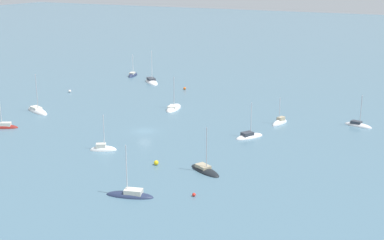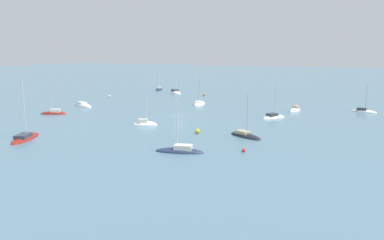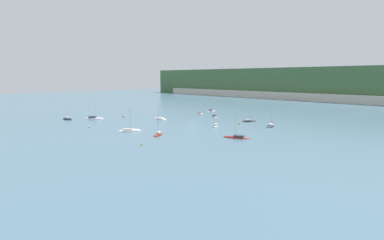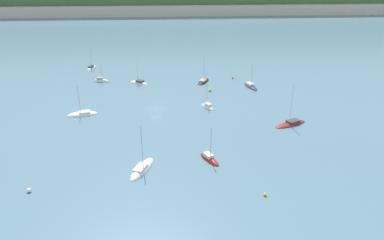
% 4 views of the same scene
% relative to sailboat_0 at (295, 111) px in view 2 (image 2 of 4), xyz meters
% --- Properties ---
extents(ground_plane, '(600.00, 600.00, 0.00)m').
position_rel_sailboat_0_xyz_m(ground_plane, '(17.24, -22.26, -0.12)').
color(ground_plane, slate).
extents(sailboat_0, '(5.23, 2.67, 6.57)m').
position_rel_sailboat_0_xyz_m(sailboat_0, '(0.00, 0.00, 0.00)').
color(sailboat_0, silver).
rests_on(sailboat_0, ground_plane).
extents(sailboat_1, '(7.64, 3.94, 8.32)m').
position_rel_sailboat_0_xyz_m(sailboat_1, '(-0.55, -25.46, -0.06)').
color(sailboat_1, white).
rests_on(sailboat_1, ground_plane).
extents(sailboat_2, '(8.74, 5.76, 10.28)m').
position_rel_sailboat_0_xyz_m(sailboat_2, '(48.59, -33.95, -0.01)').
color(sailboat_2, maroon).
rests_on(sailboat_2, ground_plane).
extents(sailboat_3, '(3.92, 7.28, 8.22)m').
position_rel_sailboat_0_xyz_m(sailboat_3, '(44.62, -7.57, 0.00)').
color(sailboat_3, '#232D4C').
rests_on(sailboat_3, ground_plane).
extents(sailboat_4, '(6.28, 3.28, 7.35)m').
position_rel_sailboat_0_xyz_m(sailboat_4, '(-28.87, -54.99, -0.04)').
color(sailboat_4, '#232D4C').
rests_on(sailboat_4, ground_plane).
extents(sailboat_5, '(3.07, 5.98, 7.16)m').
position_rel_sailboat_0_xyz_m(sailboat_5, '(-5.70, 14.79, -0.02)').
color(sailboat_5, silver).
rests_on(sailboat_5, ground_plane).
extents(sailboat_6, '(5.10, 7.00, 8.02)m').
position_rel_sailboat_0_xyz_m(sailboat_6, '(31.13, -2.28, -0.02)').
color(sailboat_6, black).
rests_on(sailboat_6, ground_plane).
extents(sailboat_7, '(6.30, 5.04, 7.53)m').
position_rel_sailboat_0_xyz_m(sailboat_7, '(11.54, -2.32, -0.01)').
color(sailboat_7, silver).
rests_on(sailboat_7, ground_plane).
extents(sailboat_8, '(4.21, 5.91, 7.73)m').
position_rel_sailboat_0_xyz_m(sailboat_8, '(28.17, -48.80, 0.01)').
color(sailboat_8, maroon).
rests_on(sailboat_8, ground_plane).
extents(sailboat_9, '(8.30, 8.22, 9.64)m').
position_rel_sailboat_0_xyz_m(sailboat_9, '(-23.47, -45.17, -0.01)').
color(sailboat_9, silver).
rests_on(sailboat_9, ground_plane).
extents(sailboat_10, '(3.75, 4.91, 7.39)m').
position_rel_sailboat_0_xyz_m(sailboat_10, '(30.30, -22.72, 0.01)').
color(sailboat_10, white).
rests_on(sailboat_10, ground_plane).
extents(sailboat_11, '(5.38, 8.58, 9.56)m').
position_rel_sailboat_0_xyz_m(sailboat_11, '(15.50, -51.56, -0.05)').
color(sailboat_11, white).
rests_on(sailboat_11, ground_plane).
extents(mooring_buoy_0, '(0.70, 0.70, 0.70)m').
position_rel_sailboat_0_xyz_m(mooring_buoy_0, '(-19.28, -32.46, 0.23)').
color(mooring_buoy_0, orange).
rests_on(mooring_buoy_0, ground_plane).
extents(mooring_buoy_1, '(0.52, 0.52, 0.52)m').
position_rel_sailboat_0_xyz_m(mooring_buoy_1, '(40.60, 0.54, 0.15)').
color(mooring_buoy_1, red).
rests_on(mooring_buoy_1, ground_plane).
extents(mooring_buoy_3, '(0.74, 0.74, 0.74)m').
position_rel_sailboat_0_xyz_m(mooring_buoy_3, '(-2.82, -57.39, 0.25)').
color(mooring_buoy_3, white).
rests_on(mooring_buoy_3, ground_plane).
extents(mooring_buoy_4, '(0.79, 0.79, 0.79)m').
position_rel_sailboat_0_xyz_m(mooring_buoy_4, '(32.28, -10.60, 0.28)').
color(mooring_buoy_4, yellow).
rests_on(mooring_buoy_4, ground_plane).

